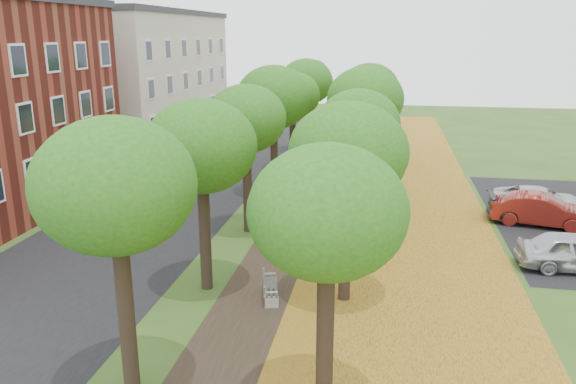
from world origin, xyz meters
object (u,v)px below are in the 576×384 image
at_px(bench, 269,287).
at_px(car_red, 541,210).
at_px(car_white, 541,201).
at_px(car_grey, 539,209).

distance_m(bench, car_red, 14.44).
xyz_separation_m(bench, car_white, (11.34, 11.42, 0.25)).
distance_m(car_red, car_grey, 0.40).
xyz_separation_m(car_red, car_grey, (0.00, 0.40, -0.05)).
bearing_deg(car_red, car_grey, 12.30).
xyz_separation_m(car_grey, car_white, (0.46, 1.53, -0.04)).
relative_size(bench, car_white, 0.36).
xyz_separation_m(bench, car_red, (10.88, 9.49, 0.34)).
bearing_deg(car_white, car_grey, 171.14).
height_order(bench, car_red, car_red).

